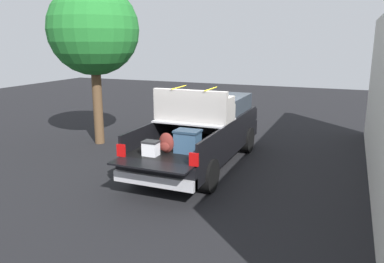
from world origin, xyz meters
The scene contains 3 objects.
ground_plane centered at (0.00, 0.00, 0.00)m, with size 40.00×40.00×0.00m, color black.
pickup_truck centered at (0.35, 0.00, 0.94)m, with size 6.05×2.06×2.23m.
tree_background centered at (0.88, 4.03, 3.74)m, with size 2.91×2.91×5.22m.
Camera 1 is at (-9.61, -3.73, 3.43)m, focal length 35.86 mm.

